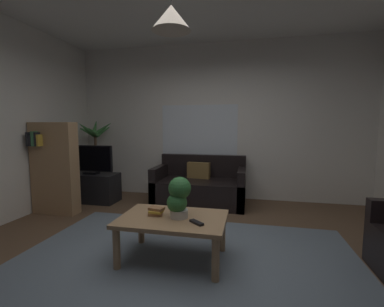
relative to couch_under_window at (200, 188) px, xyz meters
name	(u,v)px	position (x,y,z in m)	size (l,w,h in m)	color
floor	(186,261)	(0.22, -1.93, -0.29)	(5.33, 4.80, 0.02)	brown
rug	(181,270)	(0.22, -2.13, -0.27)	(3.46, 2.64, 0.01)	slate
wall_back	(216,122)	(0.22, 0.50, 1.15)	(5.45, 0.06, 2.85)	silver
window_pane	(199,135)	(-0.11, 0.47, 0.90)	(1.43, 0.01, 1.11)	white
couch_under_window	(200,188)	(0.00, 0.00, 0.00)	(1.55, 0.81, 0.82)	black
coffee_table	(173,223)	(0.09, -1.95, 0.10)	(1.05, 0.69, 0.44)	#A87F56
book_on_table_0	(156,214)	(-0.09, -1.94, 0.18)	(0.14, 0.09, 0.03)	#99663F
book_on_table_1	(156,211)	(-0.09, -1.93, 0.21)	(0.13, 0.11, 0.02)	gold
book_on_table_2	(156,209)	(-0.09, -1.92, 0.23)	(0.15, 0.10, 0.03)	#99663F
remote_on_table_0	(197,222)	(0.36, -2.07, 0.18)	(0.05, 0.16, 0.02)	black
potted_plant_on_table	(179,197)	(0.15, -1.94, 0.37)	(0.24, 0.23, 0.41)	beige
tv_stand	(93,187)	(-1.89, -0.28, -0.03)	(0.90, 0.44, 0.50)	black
tv	(91,159)	(-1.89, -0.30, 0.48)	(0.81, 0.16, 0.51)	black
potted_palm_corner	(96,160)	(-2.08, 0.15, 0.40)	(0.89, 0.81, 1.52)	#4C4C51
bookshelf_corner	(54,168)	(-2.08, -0.97, 0.44)	(0.70, 0.31, 1.40)	#A87F56
pendant_lamp	(171,18)	(0.09, -1.95, 2.06)	(0.37, 0.37, 0.62)	black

